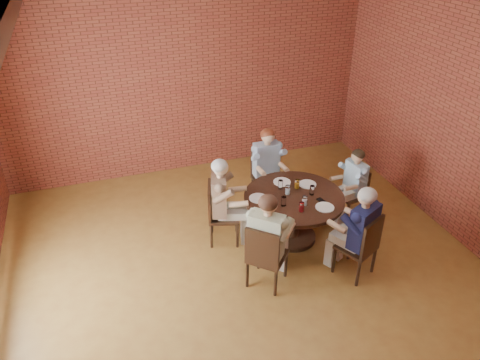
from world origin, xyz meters
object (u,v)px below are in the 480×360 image
object	(u,v)px
dining_table	(293,209)
smartphone	(322,201)
chair_e	(363,245)
chair_a	(354,192)
chair_d	(265,255)
diner_c	(224,202)
diner_a	(352,186)
diner_b	(268,168)
diner_d	(268,240)
chair_c	(218,211)
diner_e	(358,232)
chair_b	(265,174)

from	to	relation	value
dining_table	smartphone	bearing A→B (deg)	-38.33
chair_e	dining_table	bearing A→B (deg)	-90.00
chair_a	chair_d	size ratio (longest dim) A/B	0.90
chair_a	diner_c	world-z (taller)	diner_c
chair_e	diner_a	bearing A→B (deg)	-140.47
diner_a	diner_b	bearing A→B (deg)	-137.67
chair_a	chair_e	size ratio (longest dim) A/B	0.92
dining_table	chair_d	distance (m)	1.13
chair_a	diner_b	xyz separation A→B (m)	(-1.14, 0.83, 0.19)
diner_b	diner_d	size ratio (longest dim) A/B	0.96
chair_d	smartphone	xyz separation A→B (m)	(1.08, 0.58, 0.23)
diner_a	chair_c	size ratio (longest dim) A/B	1.28
diner_a	diner_e	distance (m)	1.29
dining_table	chair_c	distance (m)	1.10
dining_table	chair_d	size ratio (longest dim) A/B	1.50
chair_a	chair_e	xyz separation A→B (m)	(-0.61, -1.24, 0.04)
chair_d	smartphone	size ratio (longest dim) A/B	6.25
diner_b	chair_e	xyz separation A→B (m)	(0.53, -2.06, -0.15)
diner_a	chair_b	xyz separation A→B (m)	(-1.07, 0.92, -0.10)
chair_e	chair_d	bearing A→B (deg)	-36.12
chair_b	chair_a	bearing A→B (deg)	-39.04
dining_table	diner_a	xyz separation A→B (m)	(1.06, 0.18, 0.08)
chair_c	dining_table	bearing A→B (deg)	-90.00
chair_e	smartphone	world-z (taller)	chair_e
diner_b	diner_e	bearing A→B (deg)	-76.52
diner_a	chair_e	xyz separation A→B (m)	(-0.54, -1.22, -0.09)
dining_table	chair_b	bearing A→B (deg)	90.35
chair_a	diner_e	xyz separation A→B (m)	(-0.65, -1.16, 0.20)
dining_table	diner_a	bearing A→B (deg)	9.61
diner_b	smartphone	size ratio (longest dim) A/B	8.63
chair_e	chair_a	bearing A→B (deg)	-142.88
diner_c	chair_e	world-z (taller)	diner_c
diner_d	smartphone	distance (m)	1.14
chair_b	chair_d	distance (m)	2.08
chair_e	smartphone	xyz separation A→B (m)	(-0.21, 0.80, 0.24)
diner_a	smartphone	size ratio (longest dim) A/B	7.86
diner_a	chair_c	bearing A→B (deg)	-103.20
chair_a	chair_d	bearing A→B (deg)	-71.43
diner_b	dining_table	bearing A→B (deg)	-90.00
chair_c	diner_b	bearing A→B (deg)	-39.68
diner_a	chair_d	world-z (taller)	diner_a
diner_b	diner_d	bearing A→B (deg)	-111.81
dining_table	chair_d	bearing A→B (deg)	-132.89
dining_table	diner_e	size ratio (longest dim) A/B	1.06
chair_b	smartphone	size ratio (longest dim) A/B	6.07
chair_b	chair_c	distance (m)	1.32
diner_c	smartphone	xyz separation A→B (m)	(1.28, -0.53, 0.08)
chair_a	diner_b	distance (m)	1.42
chair_d	diner_d	size ratio (longest dim) A/B	0.70
diner_b	chair_c	bearing A→B (deg)	-146.52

